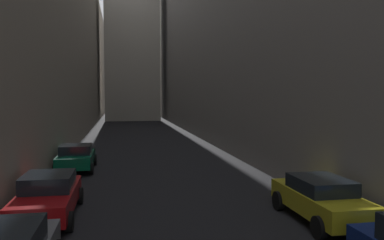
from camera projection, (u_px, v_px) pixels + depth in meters
name	position (u px, v px, depth m)	size (l,w,h in m)	color
ground_plane	(139.00, 132.00, 44.36)	(264.00, 264.00, 0.00)	black
building_block_left	(38.00, 39.00, 43.70)	(10.99, 108.00, 20.72)	gray
building_block_right	(244.00, 27.00, 47.88)	(15.07, 108.00, 24.97)	slate
parked_car_left_third	(48.00, 196.00, 13.18)	(1.95, 4.58, 1.47)	maroon
parked_car_left_far	(76.00, 157.00, 21.54)	(2.00, 4.06, 1.41)	#05472D
parked_car_right_third	(321.00, 198.00, 12.76)	(1.89, 4.30, 1.44)	#A59919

